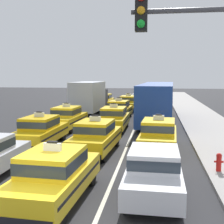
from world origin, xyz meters
TOP-DOWN VIEW (x-y plane):
  - lane_stripe_left_center at (-1.60, 20.00)m, footprint 0.14×80.00m
  - lane_stripe_center_right at (1.60, 20.00)m, footprint 0.14×80.00m
  - sidewalk_curb at (7.20, 15.00)m, footprint 4.00×90.00m
  - taxi_left_second at (-3.19, 8.68)m, footprint 1.90×4.59m
  - taxi_left_third at (-3.23, 13.82)m, footprint 2.01×4.63m
  - box_truck_left_fourth at (-3.27, 21.55)m, footprint 2.50×7.04m
  - taxi_left_fifth at (-3.11, 28.54)m, footprint 1.91×4.60m
  - taxi_center_nearest at (0.07, 1.73)m, footprint 2.02×4.64m
  - taxi_center_second at (0.17, 7.66)m, footprint 2.08×4.66m
  - taxi_center_third at (0.19, 13.96)m, footprint 1.86×4.58m
  - taxi_center_fourth at (-0.13, 19.34)m, footprint 2.10×4.66m
  - taxi_center_fifth at (0.15, 25.55)m, footprint 2.06×4.65m
  - sedan_right_nearest at (3.14, 2.67)m, footprint 1.82×4.32m
  - taxi_right_second at (3.32, 8.48)m, footprint 2.06×4.65m
  - bus_right_third at (3.24, 18.11)m, footprint 3.08×11.32m
  - sedan_right_fourth at (3.20, 26.94)m, footprint 2.05×4.41m
  - fire_hydrant at (5.68, 5.12)m, footprint 0.36×0.22m

SIDE VIEW (x-z plane):
  - lane_stripe_left_center at x=-1.60m, z-range 0.00..0.01m
  - lane_stripe_center_right at x=1.60m, z-range 0.00..0.01m
  - sidewalk_curb at x=7.20m, z-range 0.00..0.15m
  - fire_hydrant at x=5.68m, z-range 0.18..0.91m
  - sedan_right_nearest at x=3.14m, z-range 0.06..1.64m
  - sedan_right_fourth at x=3.20m, z-range 0.06..1.64m
  - taxi_left_second at x=-3.19m, z-range -0.10..1.86m
  - taxi_left_third at x=-3.23m, z-range -0.10..1.86m
  - taxi_left_fifth at x=-3.11m, z-range -0.10..1.86m
  - taxi_center_nearest at x=0.07m, z-range -0.10..1.86m
  - taxi_center_second at x=0.17m, z-range -0.10..1.86m
  - taxi_center_third at x=0.19m, z-range -0.10..1.86m
  - taxi_center_fourth at x=-0.13m, z-range -0.10..1.86m
  - taxi_center_fifth at x=0.15m, z-range -0.10..1.86m
  - taxi_right_second at x=3.32m, z-range -0.10..1.86m
  - box_truck_left_fourth at x=-3.27m, z-range 0.14..3.41m
  - bus_right_third at x=3.24m, z-range 0.21..3.43m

